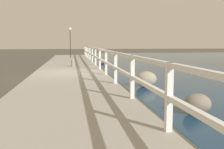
% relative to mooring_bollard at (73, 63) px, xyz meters
% --- Properties ---
extents(ground_plane, '(120.00, 120.00, 0.00)m').
position_rel_mooring_bollard_xyz_m(ground_plane, '(-0.18, -3.00, -0.50)').
color(ground_plane, '#4C473D').
extents(dock_walkway, '(3.36, 36.00, 0.28)m').
position_rel_mooring_bollard_xyz_m(dock_walkway, '(-0.18, -3.00, -0.36)').
color(dock_walkway, '#9E998E').
rests_on(dock_walkway, ground).
extents(railing, '(0.10, 32.50, 1.09)m').
position_rel_mooring_bollard_xyz_m(railing, '(1.40, -3.00, 0.52)').
color(railing, white).
rests_on(railing, dock_walkway).
extents(boulder_upstream, '(0.78, 0.71, 0.59)m').
position_rel_mooring_bollard_xyz_m(boulder_upstream, '(2.73, -5.94, -0.20)').
color(boulder_upstream, gray).
rests_on(boulder_upstream, ground).
extents(boulder_near_dock, '(0.58, 0.52, 0.44)m').
position_rel_mooring_bollard_xyz_m(boulder_near_dock, '(2.31, 5.03, -0.28)').
color(boulder_near_dock, slate).
rests_on(boulder_near_dock, ground).
extents(boulder_mid_strip, '(0.64, 0.58, 0.48)m').
position_rel_mooring_bollard_xyz_m(boulder_mid_strip, '(2.83, -9.88, -0.26)').
color(boulder_mid_strip, slate).
rests_on(boulder_mid_strip, ground).
extents(mooring_bollard, '(0.23, 0.23, 0.44)m').
position_rel_mooring_bollard_xyz_m(mooring_bollard, '(0.00, 0.00, 0.00)').
color(mooring_bollard, gray).
rests_on(mooring_bollard, dock_walkway).
extents(dock_lamp, '(0.28, 0.28, 2.78)m').
position_rel_mooring_bollard_xyz_m(dock_lamp, '(-0.16, 8.97, 1.92)').
color(dock_lamp, '#2D2D33').
rests_on(dock_lamp, dock_walkway).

